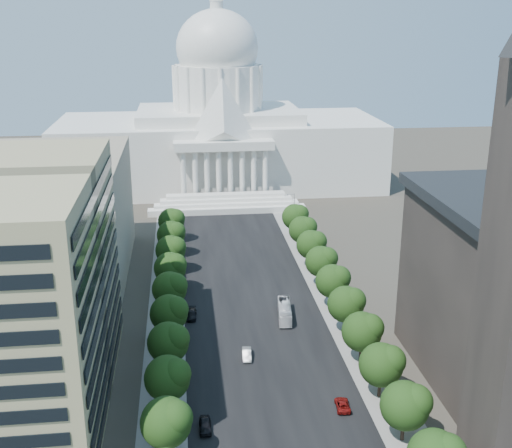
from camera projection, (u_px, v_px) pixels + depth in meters
name	position (u px, v px, depth m)	size (l,w,h in m)	color
road_asphalt	(244.00, 279.00, 159.57)	(30.00, 260.00, 0.01)	black
sidewalk_left	(167.00, 282.00, 157.46)	(8.00, 260.00, 0.02)	gray
sidewalk_right	(319.00, 275.00, 161.69)	(8.00, 260.00, 0.02)	gray
capitol	(219.00, 133.00, 242.87)	(120.00, 56.00, 73.00)	white
office_block_left_far	(47.00, 216.00, 158.99)	(38.00, 52.00, 30.00)	gray
tree_l_b	(168.00, 421.00, 93.14)	(7.79, 7.60, 9.97)	#33261C
tree_l_c	(169.00, 377.00, 104.46)	(7.79, 7.60, 9.97)	#33261C
tree_l_d	(170.00, 342.00, 115.78)	(7.79, 7.60, 9.97)	#33261C
tree_l_e	(170.00, 312.00, 127.10)	(7.79, 7.60, 9.97)	#33261C
tree_l_f	(171.00, 288.00, 138.43)	(7.79, 7.60, 9.97)	#33261C
tree_l_g	(171.00, 267.00, 149.75)	(7.79, 7.60, 9.97)	#33261C
tree_l_h	(172.00, 249.00, 161.07)	(7.79, 7.60, 9.97)	#33261C
tree_l_i	(172.00, 234.00, 172.40)	(7.79, 7.60, 9.97)	#33261C
tree_l_j	(172.00, 220.00, 183.72)	(7.79, 7.60, 9.97)	#33261C
tree_r_b	(407.00, 404.00, 97.14)	(7.79, 7.60, 9.97)	#33261C
tree_r_c	(383.00, 364.00, 108.46)	(7.79, 7.60, 9.97)	#33261C
tree_r_d	(364.00, 331.00, 119.79)	(7.79, 7.60, 9.97)	#33261C
tree_r_e	(348.00, 303.00, 131.11)	(7.79, 7.60, 9.97)	#33261C
tree_r_f	(334.00, 280.00, 142.43)	(7.79, 7.60, 9.97)	#33261C
tree_r_g	(322.00, 261.00, 153.75)	(7.79, 7.60, 9.97)	#33261C
tree_r_h	(312.00, 244.00, 165.08)	(7.79, 7.60, 9.97)	#33261C
tree_r_i	(304.00, 229.00, 176.40)	(7.79, 7.60, 9.97)	#33261C
tree_r_j	(296.00, 216.00, 187.72)	(7.79, 7.60, 9.97)	#33261C
streetlight_b	(394.00, 369.00, 108.07)	(2.61, 0.44, 9.00)	gray
streetlight_c	(355.00, 305.00, 131.66)	(2.61, 0.44, 9.00)	gray
streetlight_d	(328.00, 261.00, 155.25)	(2.61, 0.44, 9.00)	gray
streetlight_e	(308.00, 228.00, 178.84)	(2.61, 0.44, 9.00)	gray
streetlight_f	(292.00, 203.00, 202.43)	(2.61, 0.44, 9.00)	gray
car_dark_a	(205.00, 425.00, 101.43)	(1.93, 4.79, 1.63)	black
car_silver	(247.00, 354.00, 122.69)	(1.68, 4.82, 1.59)	#9C9FA3
car_red	(342.00, 405.00, 107.03)	(2.23, 4.83, 1.34)	maroon
car_dark_b	(191.00, 314.00, 138.93)	(2.20, 5.42, 1.57)	black
city_bus	(285.00, 311.00, 138.66)	(2.64, 11.26, 3.14)	silver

